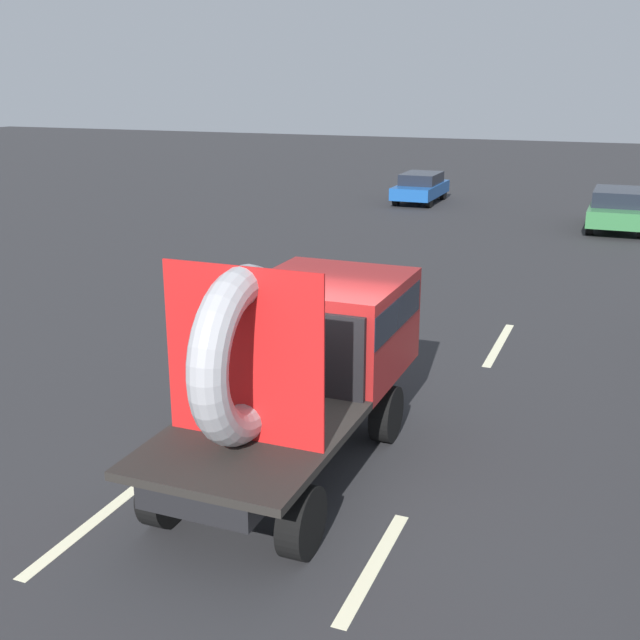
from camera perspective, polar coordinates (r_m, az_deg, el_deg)
ground_plane at (r=10.55m, az=-1.74°, el=-10.61°), size 120.00×120.00×0.00m
flatbed_truck at (r=10.34m, az=-0.80°, el=-2.06°), size 2.02×4.96×3.03m
distant_sedan at (r=28.62m, az=20.83°, el=7.62°), size 1.81×4.21×1.37m
lane_dash_left_near at (r=9.68m, az=-16.42°, el=-14.09°), size 0.16×2.25×0.01m
lane_dash_left_far at (r=15.90m, az=0.86°, el=-0.86°), size 0.16×2.41×0.01m
lane_dash_right_near at (r=8.67m, az=3.93°, el=-17.38°), size 0.16×2.12×0.01m
lane_dash_right_far at (r=15.54m, az=12.87°, el=-1.73°), size 0.16×2.70×0.01m
oncoming_car at (r=33.13m, az=7.32°, el=9.57°), size 1.59×3.70×1.21m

